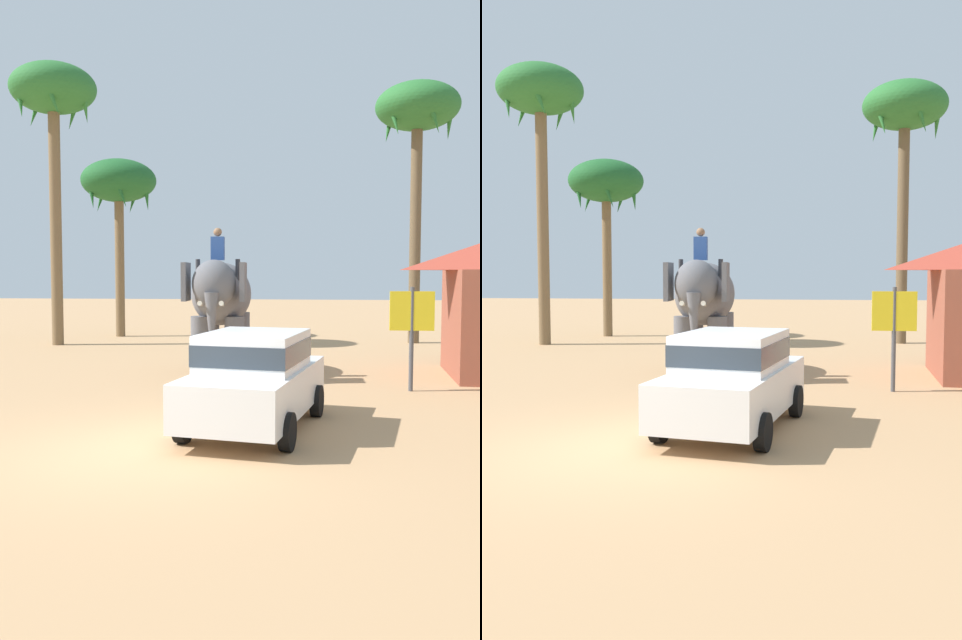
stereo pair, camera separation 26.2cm
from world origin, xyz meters
TOP-DOWN VIEW (x-y plane):
  - ground_plane at (0.00, 0.00)m, footprint 120.00×120.00m
  - car_sedan_foreground at (1.61, 1.81)m, footprint 2.41×4.34m
  - elephant_with_mahout at (0.11, 8.05)m, footprint 1.68×3.89m
  - palm_tree_behind_elephant at (-7.10, 14.54)m, footprint 3.20×3.20m
  - palm_tree_near_hut at (-5.73, 18.13)m, footprint 3.20×3.20m
  - palm_tree_left_of_road at (6.47, 16.76)m, footprint 3.20×3.20m
  - signboard_yellow at (4.84, 5.91)m, footprint 1.00×0.10m

SIDE VIEW (x-z plane):
  - ground_plane at x=0.00m, z-range 0.00..0.00m
  - car_sedan_foreground at x=1.61m, z-range 0.08..1.78m
  - signboard_yellow at x=4.84m, z-range 0.49..2.89m
  - elephant_with_mahout at x=0.11m, z-range 0.05..3.93m
  - palm_tree_near_hut at x=-5.73m, z-range 2.69..10.26m
  - palm_tree_left_of_road at x=6.47m, z-range 3.72..13.72m
  - palm_tree_behind_elephant at x=-7.10m, z-range 3.91..14.39m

